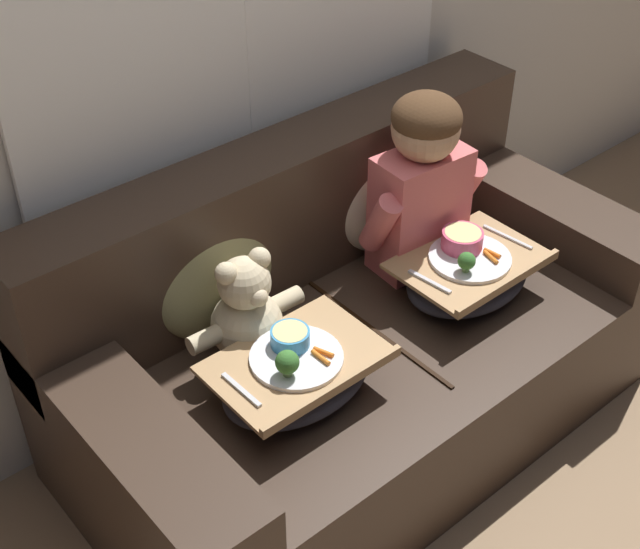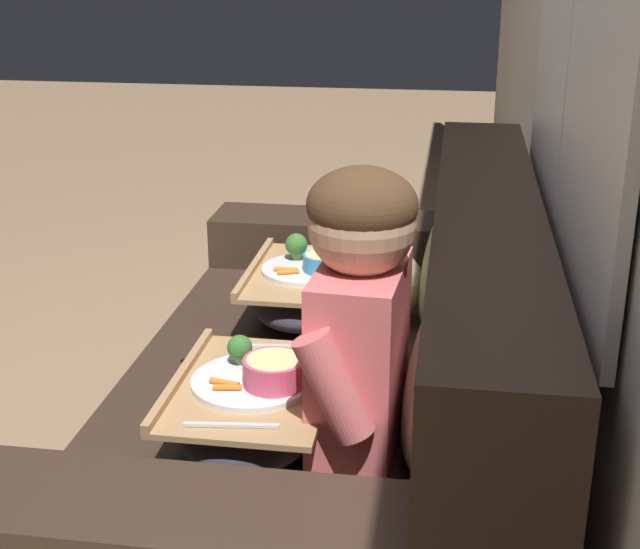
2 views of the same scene
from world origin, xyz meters
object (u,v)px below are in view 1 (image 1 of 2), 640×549
(throw_pillow_behind_teddy, at_px, (211,270))
(child_figure, at_px, (422,175))
(lap_tray_teddy, at_px, (297,375))
(lap_tray_child, at_px, (468,274))
(teddy_bear, at_px, (247,314))
(couch, at_px, (347,340))
(throw_pillow_behind_child, at_px, (384,188))

(throw_pillow_behind_teddy, relative_size, child_figure, 0.73)
(lap_tray_teddy, bearing_deg, throw_pillow_behind_teddy, 89.93)
(lap_tray_child, bearing_deg, child_figure, 90.08)
(child_figure, bearing_deg, lap_tray_child, -89.92)
(teddy_bear, relative_size, lap_tray_child, 0.83)
(lap_tray_child, bearing_deg, throw_pillow_behind_teddy, 150.69)
(child_figure, distance_m, lap_tray_child, 0.31)
(lap_tray_child, bearing_deg, lap_tray_teddy, -179.88)
(couch, bearing_deg, lap_tray_teddy, -153.29)
(teddy_bear, xyz_separation_m, lap_tray_teddy, (-0.00, -0.20, -0.07))
(child_figure, height_order, lap_tray_child, child_figure)
(couch, height_order, lap_tray_child, couch)
(lap_tray_child, bearing_deg, throw_pillow_behind_child, 90.04)
(throw_pillow_behind_child, distance_m, throw_pillow_behind_teddy, 0.64)
(couch, bearing_deg, throw_pillow_behind_child, 31.94)
(lap_tray_teddy, bearing_deg, couch, 26.71)
(throw_pillow_behind_teddy, distance_m, lap_tray_teddy, 0.38)
(throw_pillow_behind_teddy, distance_m, lap_tray_child, 0.75)
(throw_pillow_behind_child, relative_size, throw_pillow_behind_teddy, 1.02)
(teddy_bear, bearing_deg, throw_pillow_behind_teddy, 89.93)
(teddy_bear, bearing_deg, child_figure, 0.31)
(lap_tray_teddy, bearing_deg, teddy_bear, 89.94)
(throw_pillow_behind_child, relative_size, teddy_bear, 1.20)
(child_figure, bearing_deg, throw_pillow_behind_child, 89.97)
(throw_pillow_behind_teddy, height_order, child_figure, child_figure)
(throw_pillow_behind_child, xyz_separation_m, child_figure, (-0.00, -0.15, 0.12))
(couch, xyz_separation_m, lap_tray_child, (0.32, -0.16, 0.18))
(lap_tray_teddy, bearing_deg, child_figure, 17.98)
(couch, height_order, throw_pillow_behind_child, couch)
(throw_pillow_behind_child, height_order, lap_tray_teddy, throw_pillow_behind_child)
(throw_pillow_behind_teddy, xyz_separation_m, lap_tray_teddy, (-0.00, -0.36, -0.12))
(child_figure, xyz_separation_m, teddy_bear, (-0.64, -0.00, -0.17))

